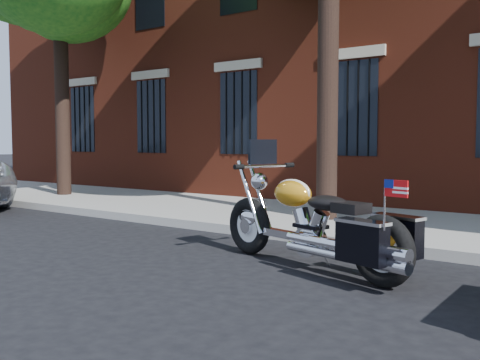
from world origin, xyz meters
The scene contains 4 objects.
ground centered at (0.00, 0.00, 0.00)m, with size 120.00×120.00×0.00m, color black.
curb centered at (0.00, 1.38, 0.07)m, with size 40.00×0.16×0.15m, color gray.
sidewalk centered at (0.00, 3.26, 0.07)m, with size 40.00×3.60×0.15m, color gray.
motorcycle centered at (1.89, -0.09, 0.51)m, with size 2.83×1.36×1.51m.
Camera 1 is at (4.76, -5.50, 1.48)m, focal length 40.00 mm.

